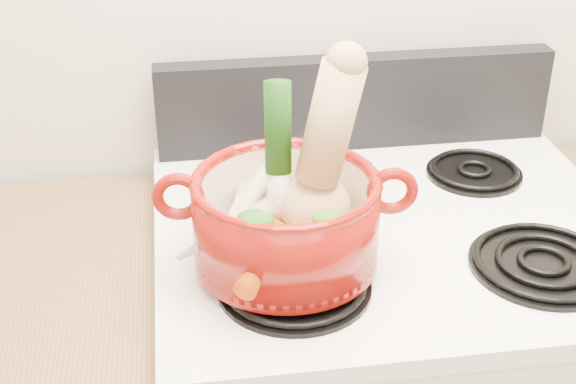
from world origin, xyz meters
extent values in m
cube|color=white|center=(0.00, 1.40, 0.93)|extent=(0.78, 0.67, 0.03)
cube|color=black|center=(0.00, 1.70, 1.04)|extent=(0.76, 0.05, 0.18)
cylinder|color=black|center=(-0.19, 1.24, 0.96)|extent=(0.22, 0.22, 0.02)
cylinder|color=black|center=(0.19, 1.24, 0.96)|extent=(0.22, 0.22, 0.02)
cylinder|color=black|center=(-0.19, 1.54, 0.96)|extent=(0.17, 0.17, 0.02)
cylinder|color=black|center=(0.19, 1.54, 0.96)|extent=(0.17, 0.17, 0.02)
cylinder|color=maroon|center=(-0.19, 1.29, 1.03)|extent=(0.30, 0.30, 0.13)
torus|color=maroon|center=(-0.35, 1.31, 1.08)|extent=(0.08, 0.02, 0.08)
torus|color=maroon|center=(-0.04, 1.28, 1.08)|extent=(0.08, 0.02, 0.08)
cylinder|color=beige|center=(-0.20, 1.32, 1.12)|extent=(0.04, 0.06, 0.25)
ellipsoid|color=tan|center=(-0.15, 1.37, 1.02)|extent=(0.11, 0.09, 0.05)
cone|color=beige|center=(-0.23, 1.31, 1.02)|extent=(0.07, 0.23, 0.06)
cone|color=beige|center=(-0.27, 1.33, 1.02)|extent=(0.12, 0.18, 0.05)
cone|color=beige|center=(-0.26, 1.34, 1.03)|extent=(0.08, 0.17, 0.05)
cone|color=beige|center=(-0.27, 1.29, 1.04)|extent=(0.19, 0.13, 0.06)
cone|color=#EFE1C3|center=(-0.23, 1.37, 1.05)|extent=(0.14, 0.22, 0.06)
cone|color=#CD4F0A|center=(-0.23, 1.23, 1.02)|extent=(0.11, 0.16, 0.05)
cone|color=#D5650A|center=(-0.23, 1.27, 1.02)|extent=(0.08, 0.15, 0.04)
cone|color=#C35F09|center=(-0.19, 1.26, 1.02)|extent=(0.10, 0.16, 0.05)
cone|color=#DB550A|center=(-0.21, 1.24, 1.03)|extent=(0.11, 0.14, 0.04)
camera|label=1|loc=(-0.34, 0.31, 1.64)|focal=50.00mm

